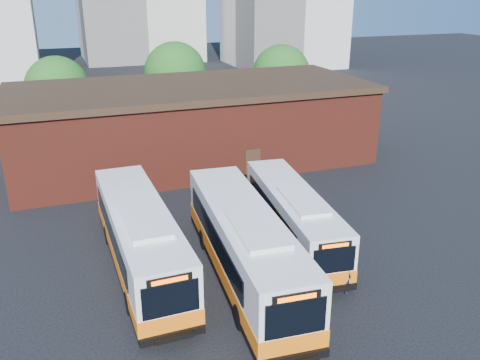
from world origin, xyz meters
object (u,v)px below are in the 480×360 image
object	(u,v)px
bus_west	(140,240)
bus_mideast	(293,218)
bus_midwest	(245,248)
transit_worker	(346,274)

from	to	relation	value
bus_west	bus_mideast	size ratio (longest dim) A/B	1.12
bus_west	bus_midwest	world-z (taller)	bus_midwest
bus_mideast	transit_worker	size ratio (longest dim) A/B	6.30
bus_midwest	bus_mideast	world-z (taller)	bus_midwest
bus_west	transit_worker	world-z (taller)	bus_west
bus_mideast	transit_worker	distance (m)	5.53
bus_midwest	transit_worker	world-z (taller)	bus_midwest
bus_west	bus_midwest	xyz separation A→B (m)	(4.67, -2.68, 0.06)
bus_west	transit_worker	distance (m)	10.34
bus_midwest	bus_west	bearing A→B (deg)	154.43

